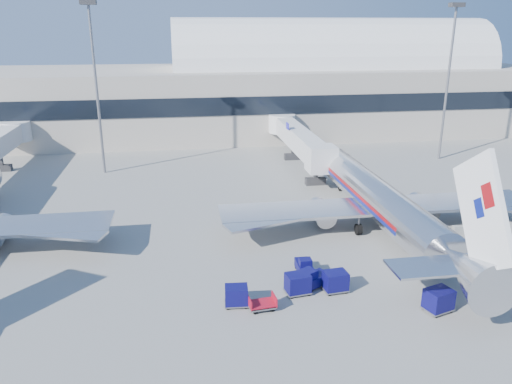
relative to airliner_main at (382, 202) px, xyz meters
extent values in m
plane|color=gray|center=(-10.00, -4.51, -2.93)|extent=(260.00, 260.00, 0.00)
cube|color=#B2AA9E|center=(-35.00, 51.49, 3.07)|extent=(170.00, 28.00, 12.00)
cube|color=black|center=(-35.00, 37.54, 4.07)|extent=(170.00, 0.40, 3.00)
cylinder|color=white|center=(10.00, 51.49, 9.07)|extent=(60.00, 18.00, 18.00)
cylinder|color=silver|center=(0.00, 1.49, -0.03)|extent=(3.80, 28.00, 3.80)
sphere|color=silver|center=(0.00, 15.49, -0.03)|extent=(3.72, 3.72, 3.72)
cone|color=silver|center=(0.00, -15.51, 0.37)|extent=(3.80, 6.00, 3.80)
cube|color=maroon|center=(0.00, 2.49, 0.22)|extent=(3.85, 20.16, 0.32)
cube|color=navy|center=(0.00, 2.49, -0.15)|extent=(3.85, 20.16, 0.32)
cube|color=white|center=(0.00, -16.01, 4.77)|extent=(0.35, 7.79, 8.74)
cube|color=silver|center=(0.00, -15.01, 0.57)|extent=(11.00, 3.00, 0.18)
cube|color=silver|center=(0.00, 0.49, -0.63)|extent=(32.00, 5.00, 0.28)
cylinder|color=#B7B7BC|center=(-5.50, 1.99, -1.58)|extent=(2.10, 3.80, 2.10)
cylinder|color=#B7B7BC|center=(5.50, 1.99, -1.58)|extent=(2.10, 3.80, 2.10)
cylinder|color=black|center=(0.00, 12.49, -2.48)|extent=(0.40, 0.90, 0.90)
cube|color=silver|center=(-2.40, 25.49, 1.07)|extent=(2.70, 24.00, 2.70)
cube|color=silver|center=(-2.40, 13.29, 1.07)|extent=(3.40, 3.20, 3.20)
cylinder|color=silver|center=(-2.40, 36.99, 1.07)|extent=(4.40, 4.40, 3.00)
cube|color=#2D2D30|center=(-2.40, 15.49, -1.13)|extent=(0.50, 0.50, 3.00)
cube|color=#2D2D30|center=(-2.40, 15.49, -2.48)|extent=(2.60, 1.00, 0.90)
cube|color=#2D2D30|center=(-2.40, 28.49, -1.13)|extent=(0.50, 0.50, 3.00)
cube|color=#2D2D30|center=(-2.40, 28.49, -2.48)|extent=(2.60, 1.00, 0.90)
cube|color=#1C1B96|center=(-4.00, 25.49, 2.87)|extent=(0.12, 1.40, 0.90)
cylinder|color=silver|center=(-44.40, 36.99, 1.07)|extent=(4.40, 4.40, 3.00)
cube|color=#2D2D30|center=(-44.40, 28.49, -1.13)|extent=(0.50, 0.50, 3.00)
cube|color=#2D2D30|center=(-44.40, 28.49, -2.48)|extent=(2.60, 1.00, 0.90)
cylinder|color=slate|center=(-30.00, 25.49, 8.07)|extent=(0.36, 0.36, 22.00)
cube|color=#2D2D30|center=(-30.00, 25.49, 19.37)|extent=(2.00, 1.20, 0.60)
cylinder|color=slate|center=(20.00, 25.49, 8.07)|extent=(0.36, 0.36, 22.00)
cube|color=#2D2D30|center=(20.00, 25.49, 19.37)|extent=(2.00, 1.20, 0.60)
cube|color=#9E9E96|center=(8.00, -2.51, -2.48)|extent=(3.00, 0.55, 0.90)
cube|color=#9E9E96|center=(11.30, -2.51, -2.48)|extent=(3.00, 0.55, 0.90)
cube|color=#0A0946|center=(-9.64, -10.33, -2.33)|extent=(2.77, 2.30, 0.81)
cube|color=#0A0946|center=(-10.11, -10.60, -1.69)|extent=(1.38, 1.42, 0.76)
cylinder|color=black|center=(-9.12, -9.48, -2.62)|extent=(0.64, 0.50, 0.60)
cube|color=#0A0946|center=(2.46, -7.30, -2.43)|extent=(2.20, 2.16, 0.67)
cube|color=#0A0946|center=(2.14, -6.99, -1.90)|extent=(1.20, 1.20, 0.63)
cylinder|color=black|center=(3.26, -7.50, -2.68)|extent=(0.50, 0.49, 0.50)
cube|color=#0A0946|center=(-9.83, -7.94, -2.39)|extent=(1.19, 2.29, 0.74)
cube|color=#0A0946|center=(-9.84, -8.43, -1.80)|extent=(1.00, 0.91, 0.69)
cylinder|color=black|center=(-10.25, -7.14, -2.65)|extent=(0.23, 0.56, 0.55)
cube|color=#0A0946|center=(-8.19, -11.29, -2.01)|extent=(1.87, 1.52, 1.40)
cube|color=slate|center=(-8.19, -11.29, -2.71)|extent=(1.97, 1.58, 0.10)
cylinder|color=black|center=(-7.57, -10.69, -2.73)|extent=(0.40, 0.19, 0.39)
cube|color=#0A0946|center=(-11.13, -11.21, -2.00)|extent=(1.93, 1.60, 1.41)
cube|color=slate|center=(-11.13, -11.21, -2.71)|extent=(2.04, 1.67, 0.10)
cylinder|color=black|center=(-10.53, -10.58, -2.73)|extent=(0.41, 0.21, 0.39)
cube|color=#0A0946|center=(-15.92, -12.19, -2.06)|extent=(1.74, 1.40, 1.32)
cube|color=slate|center=(-15.92, -12.19, -2.73)|extent=(1.83, 1.45, 0.09)
cylinder|color=black|center=(-15.25, -11.74, -2.74)|extent=(0.38, 0.17, 0.37)
cube|color=#0A0946|center=(-1.81, -15.16, -1.96)|extent=(2.18, 1.92, 1.48)
cube|color=slate|center=(-1.81, -15.16, -2.70)|extent=(2.30, 2.00, 0.10)
cylinder|color=black|center=(-1.30, -14.41, -2.72)|extent=(0.44, 0.28, 0.41)
cube|color=#0A0946|center=(6.86, -9.65, -1.91)|extent=(2.42, 2.30, 1.55)
cube|color=slate|center=(6.86, -9.65, -2.69)|extent=(2.54, 2.40, 0.11)
cylinder|color=black|center=(7.81, -9.56, -2.71)|extent=(0.45, 0.38, 0.43)
cube|color=slate|center=(-14.17, -12.99, -2.62)|extent=(2.06, 1.51, 0.11)
cube|color=maroon|center=(-14.17, -12.99, -2.44)|extent=(2.07, 1.56, 0.07)
cylinder|color=black|center=(-13.61, -12.44, -2.75)|extent=(0.36, 0.18, 0.35)
camera|label=1|loc=(-19.46, -43.98, 16.41)|focal=35.00mm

